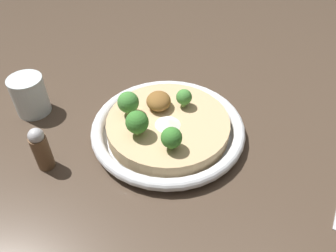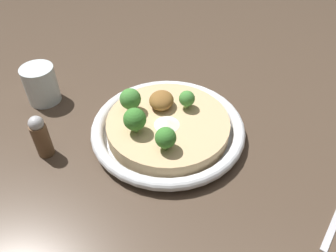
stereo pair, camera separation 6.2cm
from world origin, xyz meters
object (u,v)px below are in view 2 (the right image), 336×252
broccoli_back_right (130,99)px  drinking_glass (41,84)px  broccoli_right (187,99)px  broccoli_back_left (135,119)px  risotto_bowl (168,128)px  broccoli_left (166,138)px  pepper_shaker (41,136)px

broccoli_back_right → drinking_glass: bearing=77.2°
broccoli_right → broccoli_back_left: bearing=134.7°
broccoli_back_left → broccoli_back_right: bearing=21.8°
risotto_bowl → broccoli_left: 0.08m
risotto_bowl → pepper_shaker: (-0.08, 0.21, 0.03)m
broccoli_back_left → broccoli_right: size_ratio=1.31×
broccoli_right → broccoli_left: (-0.11, 0.02, 0.00)m
risotto_bowl → drinking_glass: drinking_glass is taller
broccoli_left → broccoli_back_left: bearing=61.3°
broccoli_back_right → drinking_glass: (0.05, 0.21, -0.02)m
risotto_bowl → pepper_shaker: 0.23m
drinking_glass → pepper_shaker: (-0.15, -0.07, 0.00)m
drinking_glass → pepper_shaker: bearing=-154.6°
risotto_bowl → broccoli_back_left: broccoli_back_left is taller
risotto_bowl → pepper_shaker: bearing=111.9°
risotto_bowl → pepper_shaker: pepper_shaker is taller
broccoli_back_left → broccoli_right: (0.08, -0.08, -0.01)m
broccoli_back_left → broccoli_left: size_ratio=1.13×
broccoli_left → pepper_shaker: 0.22m
broccoli_back_right → broccoli_left: (-0.09, -0.08, -0.00)m
broccoli_left → pepper_shaker: pepper_shaker is taller
broccoli_back_right → broccoli_left: broccoli_back_right is taller
broccoli_right → pepper_shaker: size_ratio=0.43×
broccoli_right → drinking_glass: drinking_glass is taller
broccoli_right → drinking_glass: (0.02, 0.31, -0.02)m
broccoli_right → broccoli_left: bearing=169.2°
drinking_glass → broccoli_back_right: bearing=-102.8°
risotto_bowl → broccoli_back_right: 0.09m
broccoli_right → broccoli_left: 0.12m
broccoli_right → pepper_shaker: 0.27m
broccoli_right → drinking_glass: 0.31m
broccoli_back_left → broccoli_left: (-0.03, -0.06, -0.00)m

